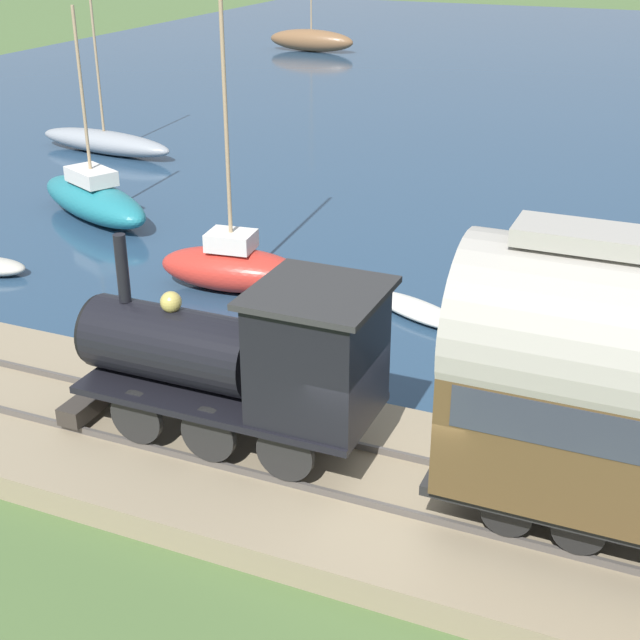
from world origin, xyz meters
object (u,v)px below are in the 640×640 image
(sailboat_brown, at_px, (311,40))
(rowboat_far_out, at_px, (417,310))
(rowboat_near_shore, at_px, (310,340))
(sailboat_gray, at_px, (105,141))
(sailboat_red, at_px, (232,265))
(steam_locomotive, at_px, (246,355))
(sailboat_teal, at_px, (94,199))

(sailboat_brown, xyz_separation_m, rowboat_far_out, (-38.57, -19.64, -0.58))
(sailboat_brown, relative_size, rowboat_near_shore, 3.88)
(sailboat_gray, height_order, sailboat_red, sailboat_red)
(rowboat_near_shore, distance_m, rowboat_far_out, 3.06)
(sailboat_brown, xyz_separation_m, rowboat_near_shore, (-41.13, -17.98, -0.54))
(sailboat_brown, distance_m, rowboat_near_shore, 44.89)
(steam_locomotive, bearing_deg, rowboat_far_out, -5.69)
(sailboat_red, relative_size, rowboat_near_shore, 4.18)
(sailboat_red, bearing_deg, sailboat_brown, 14.01)
(sailboat_gray, bearing_deg, sailboat_red, -126.03)
(sailboat_gray, xyz_separation_m, sailboat_red, (-10.30, -11.24, 0.16))
(steam_locomotive, height_order, sailboat_brown, sailboat_brown)
(steam_locomotive, height_order, sailboat_gray, sailboat_gray)
(sailboat_gray, height_order, rowboat_far_out, sailboat_gray)
(sailboat_brown, height_order, rowboat_near_shore, sailboat_brown)
(steam_locomotive, bearing_deg, sailboat_brown, 22.42)
(rowboat_near_shore, relative_size, rowboat_far_out, 0.72)
(steam_locomotive, xyz_separation_m, sailboat_teal, (10.39, 10.79, -1.60))
(sailboat_gray, relative_size, rowboat_far_out, 2.73)
(sailboat_red, relative_size, rowboat_far_out, 3.00)
(sailboat_teal, bearing_deg, sailboat_gray, 58.83)
(sailboat_teal, xyz_separation_m, rowboat_far_out, (-3.11, -11.52, -0.47))
(rowboat_far_out, bearing_deg, sailboat_brown, 52.22)
(sailboat_teal, height_order, sailboat_red, sailboat_red)
(sailboat_brown, relative_size, sailboat_gray, 1.02)
(sailboat_teal, bearing_deg, rowboat_far_out, -79.56)
(steam_locomotive, distance_m, sailboat_gray, 23.22)
(sailboat_brown, relative_size, rowboat_far_out, 2.79)
(steam_locomotive, bearing_deg, sailboat_gray, 41.53)
(sailboat_brown, bearing_deg, rowboat_near_shore, -154.76)
(sailboat_teal, height_order, rowboat_far_out, sailboat_teal)
(sailboat_brown, distance_m, sailboat_red, 41.55)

